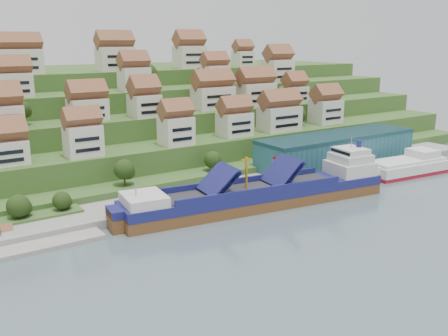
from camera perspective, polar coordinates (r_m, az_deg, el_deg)
ground at (r=128.13m, az=2.04°, el=-5.01°), size 300.00×300.00×0.00m
quay at (r=150.77m, az=4.84°, el=-1.62°), size 180.00×14.00×2.20m
hillside at (r=215.78m, az=-14.39°, el=5.44°), size 260.00×128.00×31.00m
hillside_village at (r=175.20m, az=-9.14°, el=8.24°), size 155.39×64.28×29.30m
hillside_trees at (r=159.49m, az=-9.36°, el=5.05°), size 145.80×61.91×31.36m
warehouse at (r=172.00m, az=12.82°, el=2.17°), size 60.00×15.00×10.00m
flagpole at (r=144.37m, az=5.55°, el=0.02°), size 1.28×0.16×8.00m
cargo_ship at (r=132.38m, az=4.76°, el=-2.97°), size 74.40×20.92×16.25m
second_ship at (r=173.45m, az=20.23°, el=0.14°), size 29.55×13.36×8.31m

